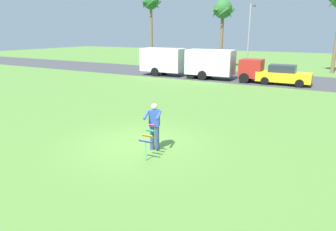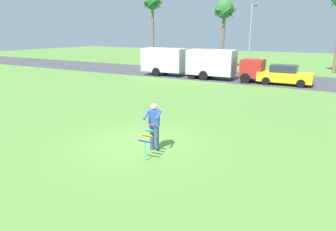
{
  "view_description": "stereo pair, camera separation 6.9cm",
  "coord_description": "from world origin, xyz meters",
  "views": [
    {
      "loc": [
        6.18,
        -8.9,
        4.16
      ],
      "look_at": [
        0.76,
        0.81,
        1.05
      ],
      "focal_mm": 32.03,
      "sensor_mm": 36.0,
      "label": 1
    },
    {
      "loc": [
        6.24,
        -8.87,
        4.16
      ],
      "look_at": [
        0.76,
        0.81,
        1.05
      ],
      "focal_mm": 32.03,
      "sensor_mm": 36.0,
      "label": 2
    }
  ],
  "objects": [
    {
      "name": "ground_plane",
      "position": [
        0.0,
        0.0,
        0.0
      ],
      "size": [
        120.0,
        120.0,
        0.0
      ],
      "primitive_type": "plane",
      "color": "#568438"
    },
    {
      "name": "kite_held",
      "position": [
        1.01,
        -1.02,
        0.78
      ],
      "size": [
        0.52,
        0.65,
        1.16
      ],
      "color": "#D83399",
      "rests_on": "ground"
    },
    {
      "name": "streetlight_pole",
      "position": [
        -2.37,
        24.23,
        4.0
      ],
      "size": [
        0.24,
        1.65,
        7.0
      ],
      "color": "#9E9EA3",
      "rests_on": "ground"
    },
    {
      "name": "palm_tree_right_near",
      "position": [
        -5.95,
        25.72,
        6.35
      ],
      "size": [
        2.58,
        2.71,
        7.71
      ],
      "color": "brown",
      "rests_on": "ground"
    },
    {
      "name": "palm_tree_left_near",
      "position": [
        -16.65,
        27.32,
        7.67
      ],
      "size": [
        2.58,
        2.71,
        9.14
      ],
      "color": "brown",
      "rests_on": "ground"
    },
    {
      "name": "road_strip",
      "position": [
        0.0,
        19.22,
        0.01
      ],
      "size": [
        120.0,
        8.0,
        0.01
      ],
      "primitive_type": "cube",
      "color": "#424247",
      "rests_on": "ground"
    },
    {
      "name": "parked_truck_red_cab",
      "position": [
        -2.97,
        16.82,
        1.41
      ],
      "size": [
        6.76,
        2.27,
        2.62
      ],
      "color": "#B2231E",
      "rests_on": "ground"
    },
    {
      "name": "person_kite_flyer",
      "position": [
        0.77,
        -0.21,
        0.95
      ],
      "size": [
        0.68,
        0.75,
        1.73
      ],
      "color": "#384772",
      "rests_on": "ground"
    },
    {
      "name": "parked_truck_white_box",
      "position": [
        -7.89,
        16.82,
        1.41
      ],
      "size": [
        6.75,
        2.24,
        2.62
      ],
      "color": "silver",
      "rests_on": "ground"
    },
    {
      "name": "parked_car_yellow",
      "position": [
        2.55,
        16.82,
        0.77
      ],
      "size": [
        4.22,
        1.87,
        1.6
      ],
      "color": "yellow",
      "rests_on": "ground"
    }
  ]
}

